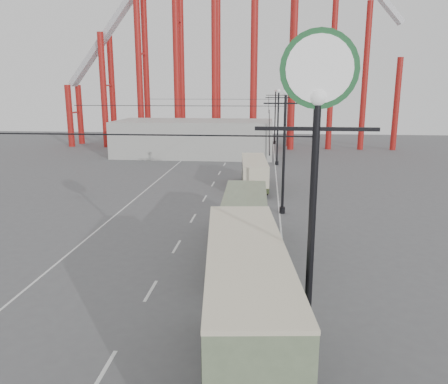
# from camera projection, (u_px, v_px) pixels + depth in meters

# --- Properties ---
(ground) EXTENTS (160.00, 160.00, 0.00)m
(ground) POSITION_uv_depth(u_px,v_px,m) (149.00, 339.00, 16.68)
(ground) COLOR #545456
(ground) RESTS_ON ground
(road_markings) EXTENTS (12.52, 120.00, 0.01)m
(road_markings) POSITION_uv_depth(u_px,v_px,m) (202.00, 205.00, 35.84)
(road_markings) COLOR silver
(road_markings) RESTS_ON ground
(lamp_post_near) EXTENTS (3.20, 0.44, 10.80)m
(lamp_post_near) POSITION_uv_depth(u_px,v_px,m) (316.00, 146.00, 11.43)
(lamp_post_near) COLOR black
(lamp_post_near) RESTS_ON ground
(lamp_post_mid) EXTENTS (3.20, 0.44, 9.32)m
(lamp_post_mid) POSITION_uv_depth(u_px,v_px,m) (284.00, 153.00, 32.50)
(lamp_post_mid) COLOR black
(lamp_post_mid) RESTS_ON ground
(lamp_post_far) EXTENTS (3.20, 0.44, 9.32)m
(lamp_post_far) POSITION_uv_depth(u_px,v_px,m) (278.00, 128.00, 53.81)
(lamp_post_far) COLOR black
(lamp_post_far) RESTS_ON ground
(lamp_post_distant) EXTENTS (3.20, 0.44, 9.32)m
(lamp_post_distant) POSITION_uv_depth(u_px,v_px,m) (275.00, 117.00, 75.12)
(lamp_post_distant) COLOR black
(lamp_post_distant) RESTS_ON ground
(fairground_shed) EXTENTS (22.00, 10.00, 5.00)m
(fairground_shed) POSITION_uv_depth(u_px,v_px,m) (194.00, 138.00, 62.20)
(fairground_shed) COLOR #ACADA7
(fairground_shed) RESTS_ON ground
(double_decker_bus) EXTENTS (3.23, 9.22, 4.85)m
(double_decker_bus) POSITION_uv_depth(u_px,v_px,m) (246.00, 314.00, 13.13)
(double_decker_bus) COLOR #353F22
(double_decker_bus) RESTS_ON ground
(single_decker_green) EXTENTS (2.84, 11.24, 3.16)m
(single_decker_green) POSITION_uv_depth(u_px,v_px,m) (244.00, 224.00, 24.99)
(single_decker_green) COLOR #647555
(single_decker_green) RESTS_ON ground
(single_decker_cream) EXTENTS (2.91, 9.13, 2.80)m
(single_decker_cream) POSITION_uv_depth(u_px,v_px,m) (254.00, 172.00, 41.79)
(single_decker_cream) COLOR beige
(single_decker_cream) RESTS_ON ground
(pedestrian) EXTENTS (0.65, 0.44, 1.76)m
(pedestrian) POSITION_uv_depth(u_px,v_px,m) (214.00, 270.00, 20.82)
(pedestrian) COLOR black
(pedestrian) RESTS_ON ground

